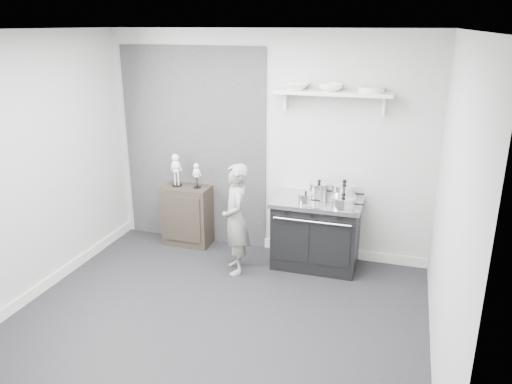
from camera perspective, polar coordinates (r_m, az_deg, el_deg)
ground at (r=5.02m, az=-4.79°, el=-14.51°), size 4.00×4.00×0.00m
room_shell at (r=4.52m, az=-5.69°, el=4.42°), size 4.02×3.62×2.71m
wall_shelf at (r=5.67m, az=8.80°, el=11.01°), size 1.30×0.26×0.24m
stove at (r=5.91m, az=6.86°, el=-4.66°), size 1.02×0.64×0.82m
side_cabinet at (r=6.52m, az=-7.82°, el=-2.65°), size 0.60×0.35×0.78m
child at (r=5.65m, az=-2.32°, el=-3.13°), size 0.49×0.56×1.29m
pot_back_left at (r=5.88m, az=7.22°, el=0.29°), size 0.32×0.23×0.20m
pot_back_right at (r=5.79m, az=10.02°, el=0.03°), size 0.37×0.29×0.24m
pot_front_right at (r=5.55m, az=9.93°, el=-1.15°), size 0.36×0.27×0.17m
pot_front_center at (r=5.61m, az=5.70°, el=-0.77°), size 0.25×0.16×0.15m
skeleton_full at (r=6.38m, az=-9.13°, el=2.78°), size 0.14×0.09×0.48m
skeleton_torso at (r=6.28m, az=-6.80°, el=2.08°), size 0.10×0.07×0.37m
bowl_large at (r=5.73m, az=4.54°, el=11.95°), size 0.31×0.31×0.08m
bowl_small at (r=5.66m, az=8.56°, el=11.75°), size 0.26×0.26×0.08m
plate_stack at (r=5.61m, az=13.03°, el=11.32°), size 0.28×0.28×0.06m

